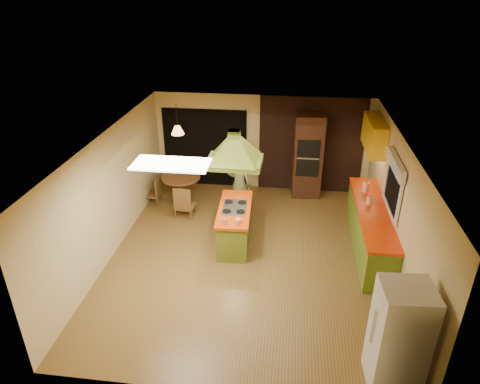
# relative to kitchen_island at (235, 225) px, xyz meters

# --- Properties ---
(ground) EXTENTS (6.50, 6.50, 0.00)m
(ground) POSITION_rel_kitchen_island_xyz_m (0.34, -0.49, -0.42)
(ground) COLOR brown
(ground) RESTS_ON ground
(room_walls) EXTENTS (5.50, 6.50, 6.50)m
(room_walls) POSITION_rel_kitchen_island_xyz_m (0.34, -0.49, 0.83)
(room_walls) COLOR beige
(room_walls) RESTS_ON ground
(ceiling_plane) EXTENTS (6.50, 6.50, 0.00)m
(ceiling_plane) POSITION_rel_kitchen_island_xyz_m (0.34, -0.49, 2.08)
(ceiling_plane) COLOR silver
(ceiling_plane) RESTS_ON room_walls
(brick_panel) EXTENTS (2.64, 0.03, 2.50)m
(brick_panel) POSITION_rel_kitchen_island_xyz_m (1.59, 2.74, 0.83)
(brick_panel) COLOR #381E14
(brick_panel) RESTS_ON ground
(nook_opening) EXTENTS (2.20, 0.03, 2.10)m
(nook_opening) POSITION_rel_kitchen_island_xyz_m (-1.16, 2.74, 0.63)
(nook_opening) COLOR black
(nook_opening) RESTS_ON ground
(right_counter) EXTENTS (0.62, 3.05, 0.92)m
(right_counter) POSITION_rel_kitchen_island_xyz_m (2.79, 0.11, 0.04)
(right_counter) COLOR olive
(right_counter) RESTS_ON ground
(upper_cabinets) EXTENTS (0.34, 1.40, 0.70)m
(upper_cabinets) POSITION_rel_kitchen_island_xyz_m (2.91, 1.71, 1.53)
(upper_cabinets) COLOR yellow
(upper_cabinets) RESTS_ON room_walls
(window_right) EXTENTS (0.12, 1.35, 1.06)m
(window_right) POSITION_rel_kitchen_island_xyz_m (3.04, -0.09, 1.35)
(window_right) COLOR black
(window_right) RESTS_ON room_walls
(fluor_panel) EXTENTS (1.20, 0.60, 0.03)m
(fluor_panel) POSITION_rel_kitchen_island_xyz_m (-0.76, -1.69, 2.06)
(fluor_panel) COLOR white
(fluor_panel) RESTS_ON ceiling_plane
(kitchen_island) EXTENTS (0.74, 1.67, 0.84)m
(kitchen_island) POSITION_rel_kitchen_island_xyz_m (0.00, 0.00, 0.00)
(kitchen_island) COLOR #636E1B
(kitchen_island) RESTS_ON ground
(range_hood) EXTENTS (1.08, 0.79, 0.80)m
(range_hood) POSITION_rel_kitchen_island_xyz_m (-0.00, 0.00, 1.83)
(range_hood) COLOR olive
(range_hood) RESTS_ON ceiling_plane
(man) EXTENTS (0.66, 0.53, 1.59)m
(man) POSITION_rel_kitchen_island_xyz_m (-0.05, 1.17, 0.37)
(man) COLOR brown
(man) RESTS_ON ground
(refrigerator) EXTENTS (0.71, 0.68, 1.63)m
(refrigerator) POSITION_rel_kitchen_island_xyz_m (2.65, -3.23, 0.40)
(refrigerator) COLOR white
(refrigerator) RESTS_ON ground
(wall_oven) EXTENTS (0.75, 0.64, 2.14)m
(wall_oven) POSITION_rel_kitchen_island_xyz_m (1.52, 2.45, 0.65)
(wall_oven) COLOR #4A2717
(wall_oven) RESTS_ON ground
(dining_table) EXTENTS (0.95, 0.95, 0.72)m
(dining_table) POSITION_rel_kitchen_island_xyz_m (-1.56, 1.62, 0.08)
(dining_table) COLOR brown
(dining_table) RESTS_ON ground
(chair_left) EXTENTS (0.44, 0.44, 0.69)m
(chair_left) POSITION_rel_kitchen_island_xyz_m (-2.26, 1.52, -0.08)
(chair_left) COLOR brown
(chair_left) RESTS_ON ground
(chair_near) EXTENTS (0.47, 0.47, 0.79)m
(chair_near) POSITION_rel_kitchen_island_xyz_m (-1.31, 0.97, -0.02)
(chair_near) COLOR brown
(chair_near) RESTS_ON ground
(pendant_lamp) EXTENTS (0.39, 0.39, 0.20)m
(pendant_lamp) POSITION_rel_kitchen_island_xyz_m (-1.56, 1.62, 1.48)
(pendant_lamp) COLOR #FF9E3F
(pendant_lamp) RESTS_ON ceiling_plane
(canister_large) EXTENTS (0.18, 0.18, 0.21)m
(canister_large) POSITION_rel_kitchen_island_xyz_m (2.74, 0.92, 0.61)
(canister_large) COLOR #FCE5CB
(canister_large) RESTS_ON right_counter
(canister_medium) EXTENTS (0.13, 0.13, 0.18)m
(canister_medium) POSITION_rel_kitchen_island_xyz_m (2.74, 0.95, 0.59)
(canister_medium) COLOR beige
(canister_medium) RESTS_ON right_counter
(canister_small) EXTENTS (0.15, 0.15, 0.15)m
(canister_small) POSITION_rel_kitchen_island_xyz_m (2.74, 0.34, 0.58)
(canister_small) COLOR beige
(canister_small) RESTS_ON right_counter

